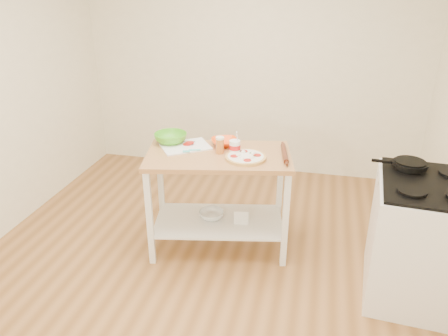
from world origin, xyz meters
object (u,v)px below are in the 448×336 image
Objects in this scene: cutting_board at (185,146)px; rolling_pin at (285,153)px; orange_bowl at (225,142)px; gas_stove at (421,239)px; green_bowl at (171,138)px; prep_island at (219,181)px; shelf_glass_bowl at (212,215)px; beer_pint at (220,145)px; pizza at (246,157)px; shelf_bin at (241,214)px; knife at (176,141)px; spatula at (191,151)px; yogurt_tub at (235,147)px; skillet at (409,164)px.

cutting_board is 1.39× the size of rolling_pin.
orange_bowl is at bearing 167.39° from rolling_pin.
gas_stove reaches higher than green_bowl.
orange_bowl is at bearing 88.15° from prep_island.
gas_stove is 1.72m from shelf_glass_bowl.
shelf_glass_bowl is (-0.08, -0.01, -0.68)m from beer_pint.
pizza is 0.60m from shelf_bin.
beer_pint is at bearing -26.25° from knife.
pizza reaches higher than prep_island.
knife is at bearing 121.29° from spatula.
shelf_bin is at bearing -14.01° from yogurt_tub.
pizza is at bearing 175.39° from gas_stove.
prep_island is 0.38m from shelf_bin.
beer_pint is at bearing -6.02° from spatula.
shelf_glass_bowl is (-0.61, -0.07, -0.63)m from rolling_pin.
pizza is 0.48m from spatula.
prep_island is at bearing -29.31° from knife.
yogurt_tub is at bearing -39.97° from cutting_board.
beer_pint is at bearing -15.44° from green_bowl.
pizza is 1.17× the size of green_bowl.
shelf_bin is at bearing -41.12° from cutting_board.
gas_stove reaches higher than yogurt_tub.
gas_stove is at bearing -12.24° from shelf_bin.
rolling_pin is at bearing 6.58° from beer_pint.
gas_stove is 1.46m from pizza.
spatula is 0.30m from green_bowl.
yogurt_tub reaches higher than knife.
pizza reaches higher than shelf_bin.
skillet is 1.70m from shelf_glass_bowl.
knife is at bearing 168.39° from shelf_bin.
gas_stove is (1.62, -0.28, -0.18)m from prep_island.
spatula is 0.26m from knife.
green_bowl is at bearing 177.40° from knife.
rolling_pin is at bearing 166.04° from gas_stove.
yogurt_tub is at bearing -5.31° from spatula.
orange_bowl is 0.66m from shelf_bin.
pizza is at bearing -42.60° from yogurt_tub.
prep_island is at bearing -50.43° from cutting_board.
knife is (-1.91, 0.21, -0.06)m from skillet.
beer_pint reaches higher than cutting_board.
shelf_bin is at bearing -171.36° from rolling_pin.
spatula is at bearing -86.35° from cutting_board.
gas_stove is 2.77× the size of skillet.
shelf_bin is at bearing 117.32° from pizza.
orange_bowl is 1.16× the size of yogurt_tub.
spatula is at bearing -36.30° from green_bowl.
pizza is 0.67× the size of cutting_board.
skillet is 1.40× the size of green_bowl.
pizza reaches higher than spatula.
beer_pint reaches higher than prep_island.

